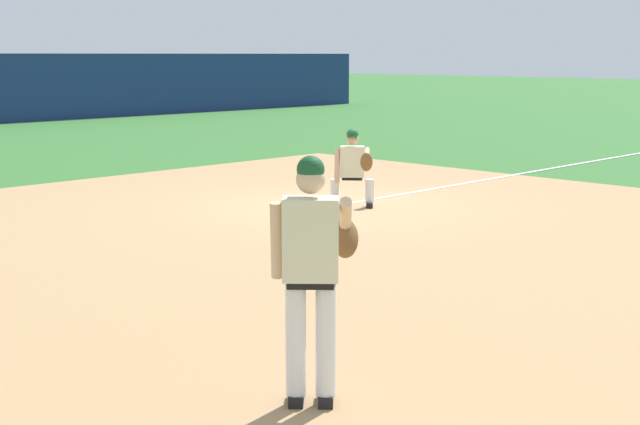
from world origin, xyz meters
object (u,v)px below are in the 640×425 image
(first_base_bag, at_px, (329,205))
(baseball, at_px, (316,257))
(pitcher, at_px, (313,265))
(first_baseman, at_px, (353,165))

(first_base_bag, height_order, baseball, first_base_bag)
(first_base_bag, bearing_deg, baseball, -138.51)
(pitcher, bearing_deg, first_base_bag, 43.23)
(pitcher, bearing_deg, baseball, 44.67)
(first_base_bag, distance_m, baseball, 3.92)
(first_base_bag, height_order, first_baseman, first_baseman)
(first_base_bag, bearing_deg, first_baseman, -51.85)
(first_base_bag, xyz_separation_m, pitcher, (-6.29, -5.92, 1.01))
(pitcher, distance_m, first_baseman, 8.62)
(first_base_bag, distance_m, pitcher, 8.70)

